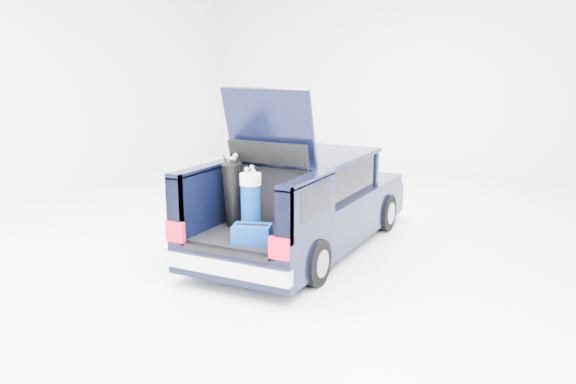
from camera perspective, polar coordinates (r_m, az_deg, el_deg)
The scene contains 6 objects.
ground at distance 9.37m, azimuth 1.40°, elevation -5.20°, with size 14.00×14.00×0.00m, color white.
car at distance 9.28m, azimuth 1.71°, elevation -1.06°, with size 1.87×4.65×2.47m.
red_suitcase at distance 7.91m, azimuth 1.01°, elevation -2.08°, with size 0.37×0.28×0.56m.
black_golf_bag at distance 8.24m, azimuth -5.05°, elevation -0.21°, with size 0.28×0.37×0.99m.
blue_golf_bag at distance 7.85m, azimuth -3.50°, elevation -1.09°, with size 0.29×0.29×0.92m.
blue_duffel at distance 7.59m, azimuth -3.40°, elevation -3.93°, with size 0.55×0.44×0.25m.
Camera 1 is at (3.87, -8.03, 2.90)m, focal length 38.00 mm.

